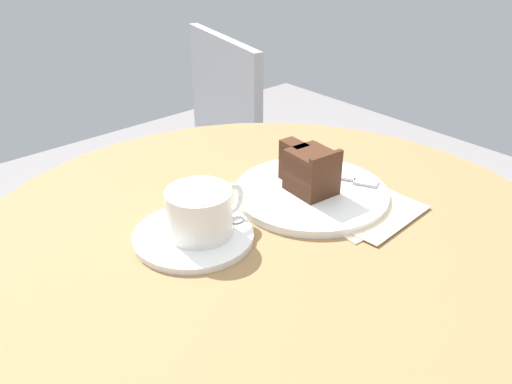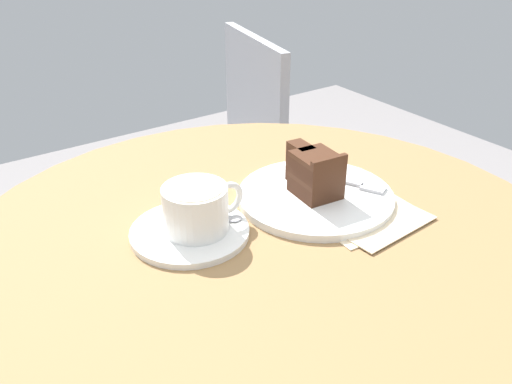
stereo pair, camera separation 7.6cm
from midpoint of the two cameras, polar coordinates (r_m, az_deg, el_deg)
The scene contains 9 objects.
cafe_table at distance 0.80m, azimuth -1.17°, elevation -12.23°, with size 0.86×0.86×0.76m.
saucer at distance 0.74m, azimuth -9.54°, elevation -4.66°, with size 0.16×0.16×0.01m.
coffee_cup at distance 0.72m, azimuth -8.88°, elevation -2.05°, with size 0.12×0.09×0.06m.
teaspoon at distance 0.76m, azimuth -6.83°, elevation -2.75°, with size 0.06×0.08×0.00m.
cake_plate at distance 0.83m, azimuth 3.19°, elevation -0.20°, with size 0.24×0.24×0.01m.
cake_slice at distance 0.81m, azimuth 2.95°, elevation 2.24°, with size 0.07×0.10×0.07m.
fork at distance 0.86m, azimuth 6.58°, elevation 1.40°, with size 0.08×0.14×0.00m.
napkin at distance 0.81m, azimuth 8.04°, elevation -1.48°, with size 0.16×0.18×0.00m.
cafe_chair at distance 1.47m, azimuth -7.74°, elevation 2.00°, with size 0.45×0.45×0.86m.
Camera 1 is at (-0.42, -0.44, 1.16)m, focal length 38.00 mm.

